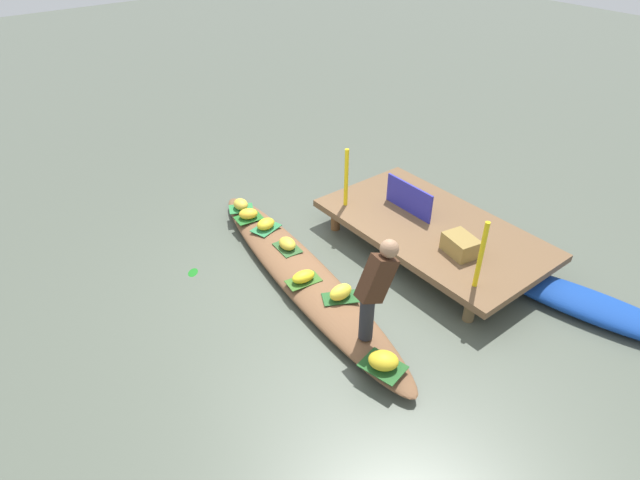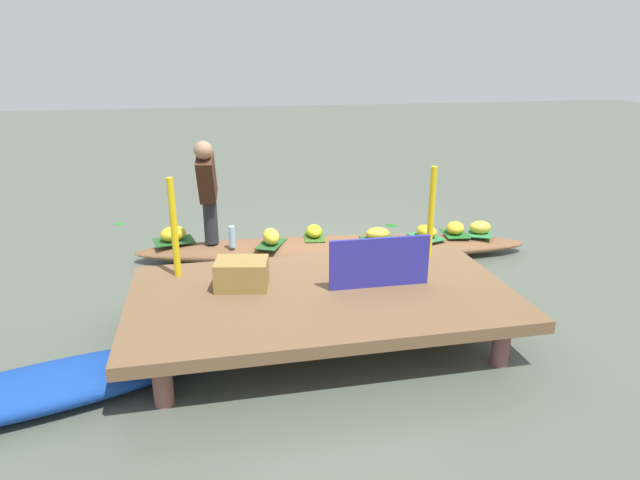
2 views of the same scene
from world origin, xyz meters
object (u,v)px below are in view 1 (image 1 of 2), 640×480
at_px(vendor_boat, 302,275).
at_px(market_banner, 409,198).
at_px(vendor_person, 376,286).
at_px(banana_bunch_1, 303,277).
at_px(moored_boat, 587,304).
at_px(banana_bunch_5, 341,292).
at_px(banana_bunch_2, 248,214).
at_px(banana_bunch_3, 241,204).
at_px(produce_crate, 460,245).
at_px(banana_bunch_6, 287,244).
at_px(banana_bunch_4, 383,360).
at_px(water_bottle, 366,310).
at_px(banana_bunch_0, 266,224).

relative_size(vendor_boat, market_banner, 5.39).
bearing_deg(vendor_person, banana_bunch_1, -177.48).
xyz_separation_m(moored_boat, banana_bunch_5, (-1.88, -2.40, 0.20)).
bearing_deg(banana_bunch_2, banana_bunch_3, 170.40).
bearing_deg(banana_bunch_3, market_banner, 43.07).
bearing_deg(banana_bunch_2, produce_crate, 30.03).
bearing_deg(banana_bunch_6, vendor_boat, -13.27).
height_order(market_banner, produce_crate, market_banner).
bearing_deg(moored_boat, banana_bunch_6, -158.74).
height_order(banana_bunch_4, water_bottle, water_bottle).
distance_m(banana_bunch_5, produce_crate, 1.71).
height_order(vendor_boat, banana_bunch_0, banana_bunch_0).
bearing_deg(banana_bunch_5, banana_bunch_1, -163.27).
bearing_deg(banana_bunch_5, banana_bunch_0, 175.92).
xyz_separation_m(moored_boat, banana_bunch_0, (-3.74, -2.27, 0.18)).
bearing_deg(produce_crate, banana_bunch_5, -105.07).
bearing_deg(banana_bunch_3, banana_bunch_2, -9.60).
xyz_separation_m(banana_bunch_5, vendor_person, (0.68, -0.11, 0.60)).
distance_m(banana_bunch_2, vendor_person, 3.01).
distance_m(banana_bunch_1, banana_bunch_5, 0.57).
relative_size(banana_bunch_6, water_bottle, 1.16).
bearing_deg(banana_bunch_6, vendor_person, -6.00).
distance_m(banana_bunch_6, market_banner, 1.89).
height_order(vendor_boat, moored_boat, moored_boat).
xyz_separation_m(moored_boat, market_banner, (-2.59, -0.54, 0.53)).
height_order(vendor_boat, banana_bunch_3, banana_bunch_3).
bearing_deg(banana_bunch_3, banana_bunch_5, -2.95).
bearing_deg(banana_bunch_2, water_bottle, -1.55).
relative_size(moored_boat, banana_bunch_1, 8.41).
bearing_deg(banana_bunch_6, banana_bunch_5, -4.32).
xyz_separation_m(moored_boat, banana_bunch_3, (-4.44, -2.27, 0.19)).
height_order(banana_bunch_0, banana_bunch_5, banana_bunch_5).
relative_size(vendor_boat, moored_boat, 1.80).
relative_size(banana_bunch_3, banana_bunch_5, 0.83).
xyz_separation_m(banana_bunch_2, banana_bunch_6, (0.99, 0.02, -0.00)).
distance_m(banana_bunch_4, banana_bunch_5, 1.17).
relative_size(vendor_boat, banana_bunch_4, 14.70).
bearing_deg(produce_crate, banana_bunch_0, -146.80).
relative_size(vendor_boat, banana_bunch_2, 16.72).
bearing_deg(water_bottle, produce_crate, 90.13).
xyz_separation_m(banana_bunch_4, vendor_person, (-0.43, 0.24, 0.61)).
distance_m(moored_boat, banana_bunch_6, 3.90).
bearing_deg(vendor_person, market_banner, 125.22).
xyz_separation_m(banana_bunch_3, produce_crate, (3.01, 1.51, 0.24)).
height_order(banana_bunch_3, water_bottle, water_bottle).
bearing_deg(produce_crate, banana_bunch_2, -149.97).
xyz_separation_m(banana_bunch_1, banana_bunch_2, (-1.72, 0.24, 0.00)).
bearing_deg(banana_bunch_1, banana_bunch_0, 167.37).
xyz_separation_m(banana_bunch_5, water_bottle, (0.45, 0.01, 0.03)).
height_order(banana_bunch_6, vendor_person, vendor_person).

